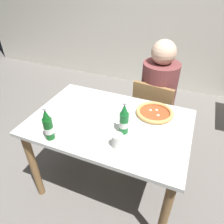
# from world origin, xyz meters

# --- Properties ---
(ground_plane) EXTENTS (8.00, 8.00, 0.00)m
(ground_plane) POSITION_xyz_m (0.00, 0.00, 0.00)
(ground_plane) COLOR slate
(back_wall_tiled) EXTENTS (7.00, 0.10, 2.60)m
(back_wall_tiled) POSITION_xyz_m (0.00, 2.20, 1.30)
(back_wall_tiled) COLOR silver
(back_wall_tiled) RESTS_ON ground_plane
(dining_table_main) EXTENTS (1.20, 0.80, 0.75)m
(dining_table_main) POSITION_xyz_m (0.00, 0.00, 0.64)
(dining_table_main) COLOR silver
(dining_table_main) RESTS_ON ground_plane
(chair_behind_table) EXTENTS (0.45, 0.45, 0.85)m
(chair_behind_table) POSITION_xyz_m (0.23, 0.61, 0.48)
(chair_behind_table) COLOR olive
(chair_behind_table) RESTS_ON ground_plane
(diner_seated) EXTENTS (0.34, 0.34, 1.21)m
(diner_seated) POSITION_xyz_m (0.23, 0.66, 0.58)
(diner_seated) COLOR #2D3342
(diner_seated) RESTS_ON ground_plane
(pizza_margherita_near) EXTENTS (0.32, 0.32, 0.04)m
(pizza_margherita_near) POSITION_xyz_m (0.30, 0.20, 0.77)
(pizza_margherita_near) COLOR white
(pizza_margherita_near) RESTS_ON dining_table_main
(beer_bottle_left) EXTENTS (0.07, 0.07, 0.25)m
(beer_bottle_left) POSITION_xyz_m (0.14, -0.08, 0.85)
(beer_bottle_left) COLOR #196B2D
(beer_bottle_left) RESTS_ON dining_table_main
(beer_bottle_center) EXTENTS (0.07, 0.07, 0.25)m
(beer_bottle_center) POSITION_xyz_m (-0.30, -0.33, 0.85)
(beer_bottle_center) COLOR #14591E
(beer_bottle_center) RESTS_ON dining_table_main
(napkin_with_cutlery) EXTENTS (0.20, 0.20, 0.01)m
(napkin_with_cutlery) POSITION_xyz_m (-0.03, -0.01, 0.75)
(napkin_with_cutlery) COLOR white
(napkin_with_cutlery) RESTS_ON dining_table_main
(paper_cup) EXTENTS (0.07, 0.07, 0.09)m
(paper_cup) POSITION_xyz_m (0.15, -0.23, 0.80)
(paper_cup) COLOR white
(paper_cup) RESTS_ON dining_table_main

